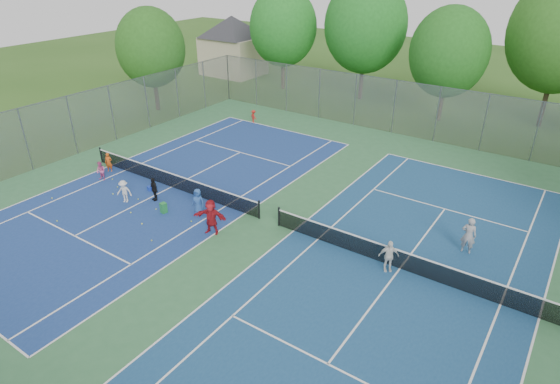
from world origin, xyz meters
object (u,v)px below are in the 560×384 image
(ball_hopper, at_px, (164,208))
(ball_crate, at_px, (151,188))
(net_left, at_px, (171,180))
(instructor, at_px, (469,235))
(net_right, at_px, (401,260))

(ball_hopper, bearing_deg, ball_crate, 151.66)
(ball_hopper, bearing_deg, net_left, 128.59)
(instructor, bearing_deg, ball_hopper, 13.98)
(net_left, relative_size, ball_hopper, 22.29)
(net_right, xyz_separation_m, ball_crate, (-14.72, -0.95, -0.33))
(net_left, height_order, net_right, same)
(net_right, relative_size, instructor, 7.16)
(net_right, relative_size, ball_crate, 43.06)
(net_right, bearing_deg, instructor, 55.84)
(net_right, bearing_deg, ball_hopper, -169.06)
(net_left, bearing_deg, ball_hopper, -51.41)
(net_left, distance_m, instructor, 16.25)
(ball_crate, height_order, instructor, instructor)
(net_left, xyz_separation_m, ball_hopper, (1.87, -2.35, -0.17))
(ball_hopper, height_order, instructor, instructor)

